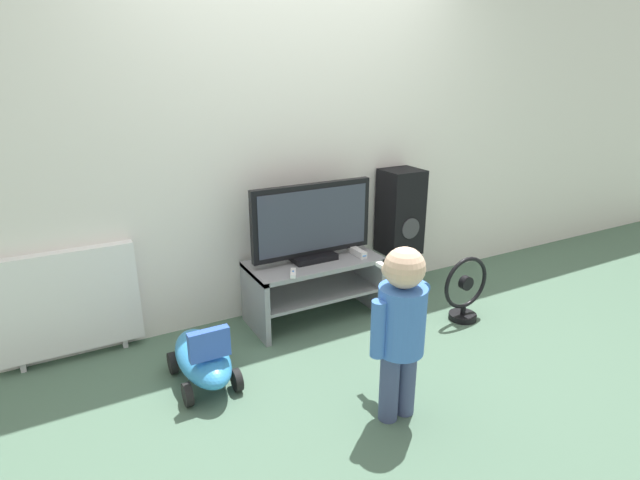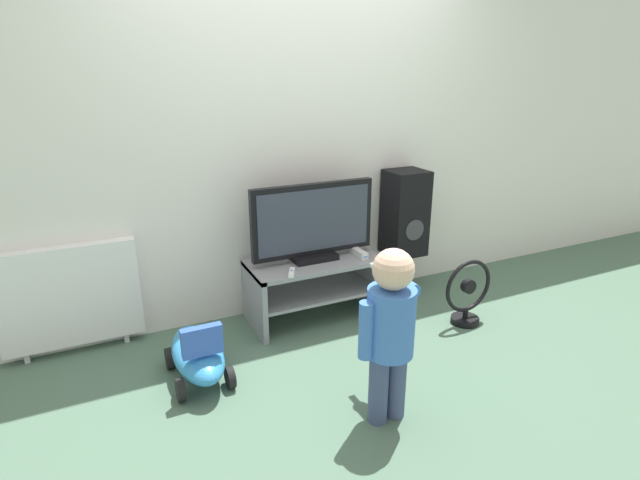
{
  "view_description": "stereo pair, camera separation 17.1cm",
  "coord_description": "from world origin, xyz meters",
  "px_view_note": "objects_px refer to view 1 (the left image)",
  "views": [
    {
      "loc": [
        -1.5,
        -2.62,
        1.69
      ],
      "look_at": [
        0.0,
        0.13,
        0.61
      ],
      "focal_mm": 28.0,
      "sensor_mm": 36.0,
      "label": 1
    },
    {
      "loc": [
        -1.35,
        -2.7,
        1.69
      ],
      "look_at": [
        0.0,
        0.13,
        0.61
      ],
      "focal_mm": 28.0,
      "sensor_mm": 36.0,
      "label": 2
    }
  ],
  "objects_px": {
    "television": "(312,223)",
    "ride_on_toy": "(203,358)",
    "radiator": "(67,303)",
    "speaker_tower": "(400,215)",
    "child": "(400,320)",
    "game_console": "(357,252)",
    "floor_fan": "(465,292)",
    "remote_primary": "(293,273)"
  },
  "relations": [
    {
      "from": "child",
      "to": "remote_primary",
      "type": "bearing_deg",
      "value": 96.43
    },
    {
      "from": "remote_primary",
      "to": "speaker_tower",
      "type": "xyz_separation_m",
      "value": [
        1.06,
        0.28,
        0.17
      ]
    },
    {
      "from": "game_console",
      "to": "child",
      "type": "distance_m",
      "value": 1.17
    },
    {
      "from": "floor_fan",
      "to": "ride_on_toy",
      "type": "relative_size",
      "value": 0.76
    },
    {
      "from": "speaker_tower",
      "to": "child",
      "type": "bearing_deg",
      "value": -127.1
    },
    {
      "from": "game_console",
      "to": "floor_fan",
      "type": "bearing_deg",
      "value": -38.16
    },
    {
      "from": "child",
      "to": "ride_on_toy",
      "type": "distance_m",
      "value": 1.15
    },
    {
      "from": "television",
      "to": "speaker_tower",
      "type": "xyz_separation_m",
      "value": [
        0.82,
        0.1,
        -0.08
      ]
    },
    {
      "from": "television",
      "to": "floor_fan",
      "type": "relative_size",
      "value": 1.87
    },
    {
      "from": "game_console",
      "to": "speaker_tower",
      "type": "height_order",
      "value": "speaker_tower"
    },
    {
      "from": "television",
      "to": "ride_on_toy",
      "type": "bearing_deg",
      "value": -155.83
    },
    {
      "from": "child",
      "to": "floor_fan",
      "type": "height_order",
      "value": "child"
    },
    {
      "from": "speaker_tower",
      "to": "ride_on_toy",
      "type": "xyz_separation_m",
      "value": [
        -1.73,
        -0.51,
        -0.47
      ]
    },
    {
      "from": "child",
      "to": "radiator",
      "type": "relative_size",
      "value": 1.13
    },
    {
      "from": "ride_on_toy",
      "to": "remote_primary",
      "type": "bearing_deg",
      "value": 18.53
    },
    {
      "from": "radiator",
      "to": "speaker_tower",
      "type": "bearing_deg",
      "value": -2.79
    },
    {
      "from": "remote_primary",
      "to": "ride_on_toy",
      "type": "relative_size",
      "value": 0.21
    },
    {
      "from": "speaker_tower",
      "to": "floor_fan",
      "type": "height_order",
      "value": "speaker_tower"
    },
    {
      "from": "television",
      "to": "ride_on_toy",
      "type": "relative_size",
      "value": 1.42
    },
    {
      "from": "game_console",
      "to": "child",
      "type": "bearing_deg",
      "value": -112.52
    },
    {
      "from": "child",
      "to": "speaker_tower",
      "type": "relative_size",
      "value": 0.94
    },
    {
      "from": "speaker_tower",
      "to": "ride_on_toy",
      "type": "bearing_deg",
      "value": -163.71
    },
    {
      "from": "remote_primary",
      "to": "speaker_tower",
      "type": "bearing_deg",
      "value": 14.82
    },
    {
      "from": "floor_fan",
      "to": "radiator",
      "type": "xyz_separation_m",
      "value": [
        -2.46,
        0.76,
        0.17
      ]
    },
    {
      "from": "television",
      "to": "child",
      "type": "bearing_deg",
      "value": -96.38
    },
    {
      "from": "speaker_tower",
      "to": "ride_on_toy",
      "type": "height_order",
      "value": "speaker_tower"
    },
    {
      "from": "television",
      "to": "speaker_tower",
      "type": "distance_m",
      "value": 0.83
    },
    {
      "from": "child",
      "to": "radiator",
      "type": "distance_m",
      "value": 1.97
    },
    {
      "from": "television",
      "to": "radiator",
      "type": "xyz_separation_m",
      "value": [
        -1.54,
        0.21,
        -0.33
      ]
    },
    {
      "from": "child",
      "to": "game_console",
      "type": "bearing_deg",
      "value": 67.48
    },
    {
      "from": "remote_primary",
      "to": "floor_fan",
      "type": "xyz_separation_m",
      "value": [
        1.16,
        -0.37,
        -0.24
      ]
    },
    {
      "from": "ride_on_toy",
      "to": "child",
      "type": "bearing_deg",
      "value": -43.44
    },
    {
      "from": "floor_fan",
      "to": "ride_on_toy",
      "type": "xyz_separation_m",
      "value": [
        -1.84,
        0.14,
        -0.06
      ]
    },
    {
      "from": "remote_primary",
      "to": "television",
      "type": "bearing_deg",
      "value": 37.64
    },
    {
      "from": "television",
      "to": "radiator",
      "type": "bearing_deg",
      "value": 172.23
    },
    {
      "from": "child",
      "to": "radiator",
      "type": "bearing_deg",
      "value": 135.94
    },
    {
      "from": "ride_on_toy",
      "to": "radiator",
      "type": "height_order",
      "value": "radiator"
    },
    {
      "from": "game_console",
      "to": "radiator",
      "type": "height_order",
      "value": "radiator"
    },
    {
      "from": "child",
      "to": "ride_on_toy",
      "type": "xyz_separation_m",
      "value": [
        -0.79,
        0.75,
        -0.38
      ]
    },
    {
      "from": "television",
      "to": "game_console",
      "type": "distance_m",
      "value": 0.41
    },
    {
      "from": "ride_on_toy",
      "to": "speaker_tower",
      "type": "bearing_deg",
      "value": 16.29
    },
    {
      "from": "ride_on_toy",
      "to": "game_console",
      "type": "bearing_deg",
      "value": 15.11
    }
  ]
}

